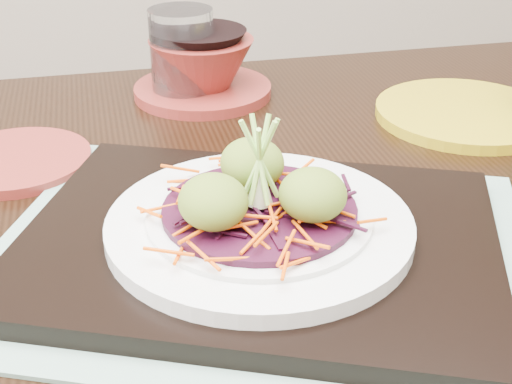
{
  "coord_description": "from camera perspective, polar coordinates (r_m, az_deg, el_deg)",
  "views": [
    {
      "loc": [
        -0.01,
        -0.47,
        1.14
      ],
      "look_at": [
        0.06,
        0.05,
        0.86
      ],
      "focal_mm": 50.0,
      "sensor_mm": 36.0,
      "label": 1
    }
  ],
  "objects": [
    {
      "name": "terracotta_bowl_set",
      "position": [
        0.93,
        -4.34,
        9.67
      ],
      "size": [
        0.23,
        0.23,
        0.07
      ],
      "rotation": [
        0.0,
        0.0,
        0.37
      ],
      "color": "maroon",
      "rests_on": "dining_table"
    },
    {
      "name": "yellow_plate",
      "position": [
        0.9,
        16.39,
        6.06
      ],
      "size": [
        0.26,
        0.26,
        0.01
      ],
      "primitive_type": "cylinder",
      "rotation": [
        0.0,
        0.0,
        0.26
      ],
      "color": "#A68C12",
      "rests_on": "dining_table"
    },
    {
      "name": "dining_table",
      "position": [
        0.73,
        1.29,
        -8.66
      ],
      "size": [
        1.37,
        0.97,
        0.81
      ],
      "rotation": [
        0.0,
        0.0,
        0.09
      ],
      "color": "black",
      "rests_on": "ground"
    },
    {
      "name": "cabbage_bed",
      "position": [
        0.58,
        0.28,
        -1.46
      ],
      "size": [
        0.16,
        0.16,
        0.01
      ],
      "primitive_type": "cylinder",
      "color": "#370B20",
      "rests_on": "white_plate"
    },
    {
      "name": "white_plate",
      "position": [
        0.59,
        0.28,
        -2.54
      ],
      "size": [
        0.25,
        0.25,
        0.02
      ],
      "color": "silver",
      "rests_on": "serving_tray"
    },
    {
      "name": "terracotta_side_plate",
      "position": [
        0.79,
        -18.62,
        2.38
      ],
      "size": [
        0.18,
        0.18,
        0.01
      ],
      "primitive_type": "cylinder",
      "rotation": [
        0.0,
        0.0,
        -0.22
      ],
      "color": "maroon",
      "rests_on": "dining_table"
    },
    {
      "name": "water_glass",
      "position": [
        0.91,
        -5.92,
        10.87
      ],
      "size": [
        0.08,
        0.08,
        0.11
      ],
      "primitive_type": "cylinder",
      "rotation": [
        0.0,
        0.0,
        0.04
      ],
      "color": "white",
      "rests_on": "dining_table"
    },
    {
      "name": "guacamole_scoops",
      "position": [
        0.57,
        0.3,
        0.48
      ],
      "size": [
        0.14,
        0.12,
        0.04
      ],
      "color": "olive",
      "rests_on": "cabbage_bed"
    },
    {
      "name": "carrot_julienne",
      "position": [
        0.57,
        0.29,
        -0.79
      ],
      "size": [
        0.19,
        0.19,
        0.01
      ],
      "primitive_type": null,
      "color": "#E64E04",
      "rests_on": "cabbage_bed"
    },
    {
      "name": "scallion_garnish",
      "position": [
        0.56,
        0.29,
        2.25
      ],
      "size": [
        0.06,
        0.06,
        0.09
      ],
      "primitive_type": null,
      "color": "#94CE52",
      "rests_on": "cabbage_bed"
    },
    {
      "name": "serving_tray",
      "position": [
        0.59,
        0.28,
        -3.96
      ],
      "size": [
        0.46,
        0.4,
        0.02
      ],
      "primitive_type": "cube",
      "rotation": [
        0.0,
        0.0,
        -0.32
      ],
      "color": "black",
      "rests_on": "placemat"
    },
    {
      "name": "placemat",
      "position": [
        0.6,
        0.28,
        -4.82
      ],
      "size": [
        0.53,
        0.47,
        0.0
      ],
      "primitive_type": "cube",
      "rotation": [
        0.0,
        0.0,
        -0.32
      ],
      "color": "#80A68F",
      "rests_on": "dining_table"
    }
  ]
}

